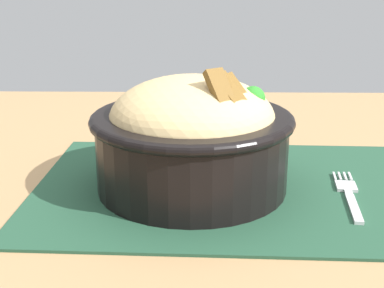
{
  "coord_description": "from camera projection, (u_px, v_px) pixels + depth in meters",
  "views": [
    {
      "loc": [
        -0.06,
        -0.58,
        0.99
      ],
      "look_at": [
        -0.07,
        -0.03,
        0.8
      ],
      "focal_mm": 50.16,
      "sensor_mm": 36.0,
      "label": 1
    }
  ],
  "objects": [
    {
      "name": "table",
      "position": [
        250.0,
        235.0,
        0.64
      ],
      "size": [
        1.2,
        0.91,
        0.75
      ],
      "color": "#99754C",
      "rests_on": "ground_plane"
    },
    {
      "name": "placemat",
      "position": [
        231.0,
        188.0,
        0.6
      ],
      "size": [
        0.44,
        0.31,
        0.0
      ],
      "primitive_type": "cube",
      "rotation": [
        0.0,
        0.0,
        -0.03
      ],
      "color": "#1E422D",
      "rests_on": "table"
    },
    {
      "name": "bowl",
      "position": [
        192.0,
        135.0,
        0.58
      ],
      "size": [
        0.22,
        0.22,
        0.14
      ],
      "color": "black",
      "rests_on": "placemat"
    },
    {
      "name": "fork",
      "position": [
        349.0,
        194.0,
        0.57
      ],
      "size": [
        0.03,
        0.13,
        0.0
      ],
      "color": "#B7B7B7",
      "rests_on": "placemat"
    }
  ]
}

